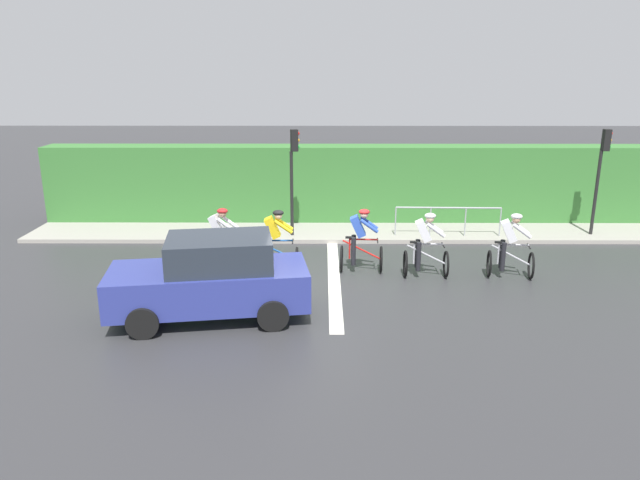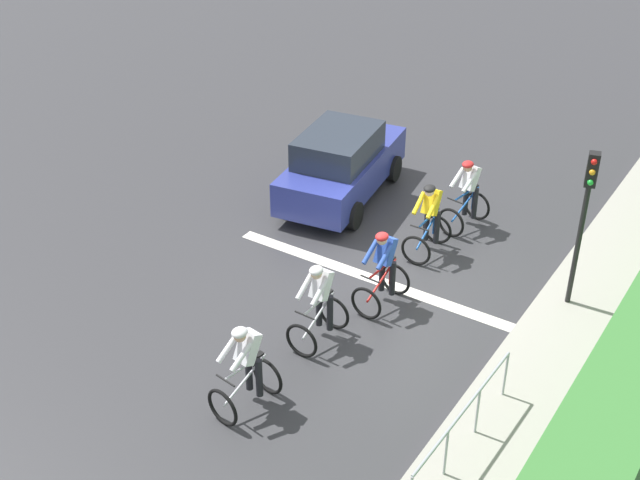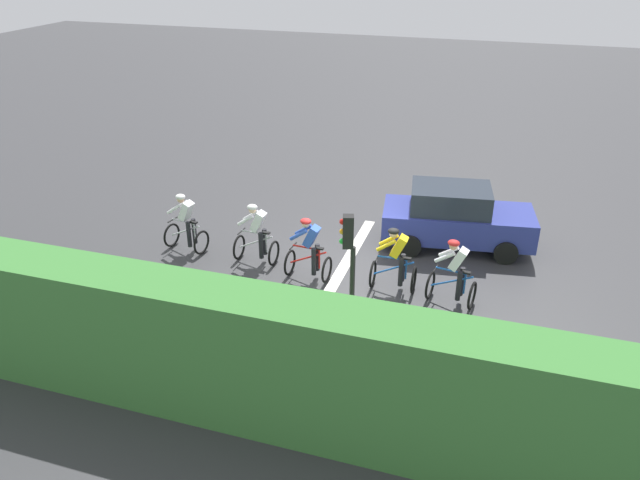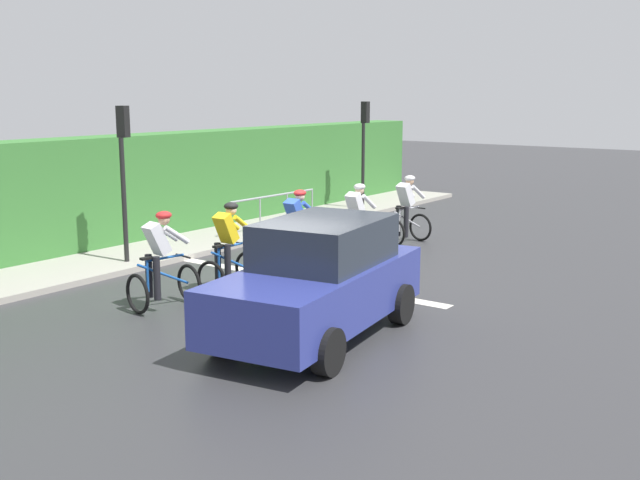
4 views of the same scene
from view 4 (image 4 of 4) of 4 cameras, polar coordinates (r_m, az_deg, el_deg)
The scene contains 14 objects.
ground_plane at distance 14.71m, azimuth -3.26°, elevation -3.18°, with size 80.00×80.00×0.00m, color #333335.
sidewalk_kerb at distance 18.93m, azimuth -9.28°, elevation 0.08°, with size 2.80×22.21×0.12m, color #9E998E.
stone_wall_low at distance 19.53m, azimuth -11.16°, elevation 1.21°, with size 0.44×22.21×0.70m, color tan.
hedge_wall at distance 19.61m, azimuth -11.86°, elevation 4.04°, with size 1.10×22.21×2.61m, color #387533.
road_marking_stop_line at distance 15.00m, azimuth -2.32°, elevation -2.87°, with size 7.00×0.30×0.01m, color silver.
cyclist_lead at distance 18.36m, azimuth 6.52°, elevation 2.14°, with size 0.84×1.17×1.66m.
cyclist_second at distance 16.60m, azimuth 2.78°, elevation 1.27°, with size 0.72×1.10×1.66m.
cyclist_mid at distance 15.55m, azimuth -1.73°, elevation 0.61°, with size 0.75×1.12×1.66m.
cyclist_fourth at distance 13.85m, azimuth -6.87°, elevation -0.75°, with size 0.70×1.09×1.66m.
cyclist_trailing at distance 13.02m, azimuth -11.85°, elevation -1.66°, with size 0.85×1.18×1.66m.
car_navy at distance 11.23m, azimuth -0.07°, elevation -3.04°, with size 2.34×4.31×1.76m.
traffic_light_near_crossing at distance 16.19m, azimuth -14.51°, elevation 5.77°, with size 0.25×0.31×3.34m.
traffic_light_far_junction at distance 23.25m, azimuth 3.35°, elevation 7.58°, with size 0.21×0.31×3.34m.
pedestrian_railing_kerbside at distance 19.61m, azimuth -3.48°, elevation 2.70°, with size 0.13×3.23×1.03m.
Camera 4 is at (9.09, -10.99, 3.60)m, focal length 42.65 mm.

